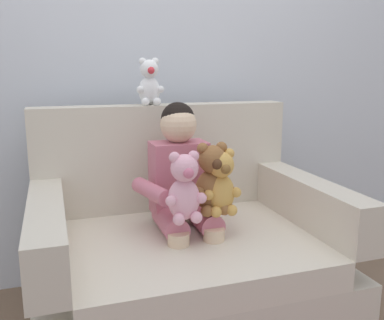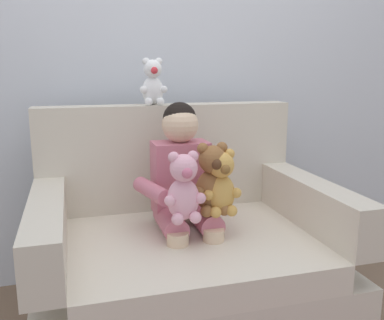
{
  "view_description": "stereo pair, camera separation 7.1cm",
  "coord_description": "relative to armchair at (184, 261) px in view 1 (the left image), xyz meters",
  "views": [
    {
      "loc": [
        -0.55,
        -1.73,
        1.21
      ],
      "look_at": [
        0.01,
        -0.05,
        0.83
      ],
      "focal_mm": 39.91,
      "sensor_mm": 36.0,
      "label": 1
    },
    {
      "loc": [
        -0.48,
        -1.75,
        1.21
      ],
      "look_at": [
        0.01,
        -0.05,
        0.83
      ],
      "focal_mm": 39.91,
      "sensor_mm": 36.0,
      "label": 2
    }
  ],
  "objects": [
    {
      "name": "plush_brown",
      "position": [
        0.1,
        -0.1,
        0.41
      ],
      "size": [
        0.19,
        0.15,
        0.31
      ],
      "rotation": [
        0.0,
        0.0,
        0.23
      ],
      "color": "brown",
      "rests_on": "armchair"
    },
    {
      "name": "plush_white_on_backrest",
      "position": [
        -0.07,
        0.37,
        0.81
      ],
      "size": [
        0.14,
        0.11,
        0.24
      ],
      "rotation": [
        0.0,
        0.0,
        0.08
      ],
      "color": "white",
      "rests_on": "armchair"
    },
    {
      "name": "plush_pink",
      "position": [
        -0.05,
        -0.16,
        0.4
      ],
      "size": [
        0.18,
        0.14,
        0.3
      ],
      "rotation": [
        0.0,
        0.0,
        -0.38
      ],
      "color": "#EAA8BC",
      "rests_on": "armchair"
    },
    {
      "name": "plush_honey",
      "position": [
        0.13,
        -0.12,
        0.4
      ],
      "size": [
        0.17,
        0.14,
        0.29
      ],
      "rotation": [
        0.0,
        0.0,
        -0.08
      ],
      "color": "gold",
      "rests_on": "armchair"
    },
    {
      "name": "seated_child",
      "position": [
        0.01,
        0.04,
        0.36
      ],
      "size": [
        0.45,
        0.39,
        0.82
      ],
      "rotation": [
        0.0,
        0.0,
        0.02
      ],
      "color": "#C66B7F",
      "rests_on": "armchair"
    },
    {
      "name": "back_wall",
      "position": [
        0.0,
        0.67,
        0.98
      ],
      "size": [
        6.0,
        0.1,
        2.6
      ],
      "primitive_type": "cube",
      "color": "silver",
      "rests_on": "ground"
    },
    {
      "name": "armchair",
      "position": [
        0.0,
        0.0,
        0.0
      ],
      "size": [
        1.33,
        0.97,
        1.02
      ],
      "color": "beige",
      "rests_on": "ground"
    }
  ]
}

